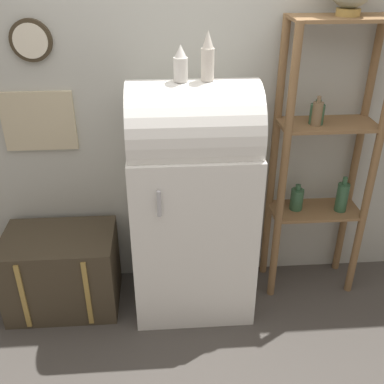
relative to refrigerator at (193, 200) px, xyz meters
The scene contains 7 objects.
ground_plane 0.83m from the refrigerator, 89.99° to the right, with size 12.00×12.00×0.00m, color #4C4742.
wall_back 0.64m from the refrigerator, 91.04° to the left, with size 7.00×0.09×2.70m.
refrigerator is the anchor object (origin of this frame).
suitcase_trunk 1.02m from the refrigerator, behind, with size 0.72×0.49×0.55m.
shelf_unit 0.88m from the refrigerator, ahead, with size 0.62×0.31×1.85m.
vase_left 0.84m from the refrigerator, 168.17° to the right, with size 0.08×0.08×0.19m.
vase_center 0.88m from the refrigerator, ahead, with size 0.07×0.07×0.26m.
Camera 1 is at (-0.18, -2.18, 2.19)m, focal length 42.00 mm.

